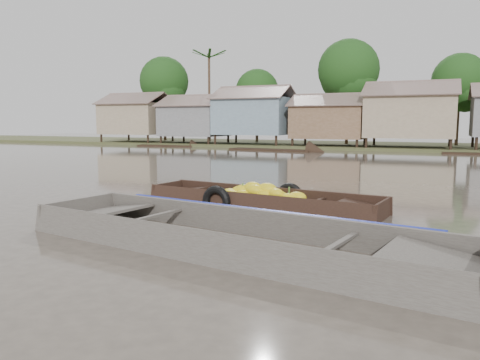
% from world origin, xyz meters
% --- Properties ---
extents(ground, '(120.00, 120.00, 0.00)m').
position_xyz_m(ground, '(0.00, 0.00, 0.00)').
color(ground, '#4B433A').
rests_on(ground, ground).
extents(riverbank, '(120.00, 12.47, 10.22)m').
position_xyz_m(riverbank, '(3.03, 31.86, 3.07)').
color(riverbank, '#384723').
rests_on(riverbank, ground).
extents(banana_boat, '(6.62, 2.43, 0.90)m').
position_xyz_m(banana_boat, '(0.31, 1.99, 0.21)').
color(banana_boat, black).
rests_on(banana_boat, ground).
extents(viewer_boat, '(8.73, 3.63, 0.68)m').
position_xyz_m(viewer_boat, '(1.32, -1.96, 0.08)').
color(viewer_boat, '#443F3A').
rests_on(viewer_boat, ground).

